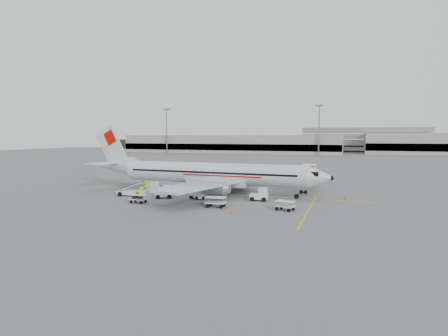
{
  "coord_description": "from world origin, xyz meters",
  "views": [
    {
      "loc": [
        18.53,
        -52.64,
        8.83
      ],
      "look_at": [
        0.0,
        2.0,
        3.8
      ],
      "focal_mm": 30.0,
      "sensor_mm": 36.0,
      "label": 1
    }
  ],
  "objects": [
    {
      "name": "stripe_lead",
      "position": [
        0.0,
        0.0,
        0.01
      ],
      "size": [
        44.0,
        0.2,
        0.01
      ],
      "primitive_type": "cube",
      "color": "yellow",
      "rests_on": "ground"
    },
    {
      "name": "cart_loaded_a",
      "position": [
        -1.26,
        -4.82,
        0.59
      ],
      "size": [
        2.27,
        1.34,
        1.18
      ],
      "primitive_type": null,
      "rotation": [
        0.0,
        0.0,
        0.0
      ],
      "color": "silver",
      "rests_on": "ground"
    },
    {
      "name": "mast_west",
      "position": [
        -70.0,
        118.0,
        11.0
      ],
      "size": [
        3.2,
        1.2,
        22.0
      ],
      "primitive_type": null,
      "color": "slate",
      "rests_on": "ground"
    },
    {
      "name": "crew_a",
      "position": [
        -1.85,
        -2.02,
        0.87
      ],
      "size": [
        0.75,
        0.65,
        1.73
      ],
      "primitive_type": "imported",
      "rotation": [
        0.0,
        0.0,
        0.46
      ],
      "color": "#B4E211",
      "rests_on": "ground"
    },
    {
      "name": "tug_fore",
      "position": [
        6.91,
        -3.62,
        0.91
      ],
      "size": [
        2.41,
        1.45,
        1.82
      ],
      "primitive_type": null,
      "rotation": [
        0.0,
        0.0,
        0.05
      ],
      "color": "silver",
      "rests_on": "ground"
    },
    {
      "name": "stripe_cross",
      "position": [
        14.0,
        -8.0,
        0.01
      ],
      "size": [
        0.2,
        20.0,
        0.01
      ],
      "primitive_type": "cube",
      "color": "yellow",
      "rests_on": "ground"
    },
    {
      "name": "ground",
      "position": [
        0.0,
        0.0,
        0.0
      ],
      "size": [
        360.0,
        360.0,
        0.0
      ],
      "primitive_type": "plane",
      "color": "#56595B"
    },
    {
      "name": "tug_mid",
      "position": [
        -1.59,
        -5.04,
        0.76
      ],
      "size": [
        2.28,
        1.95,
        1.53
      ],
      "primitive_type": null,
      "rotation": [
        0.0,
        0.0,
        -0.51
      ],
      "color": "silver",
      "rests_on": "ground"
    },
    {
      "name": "cart_empty_a",
      "position": [
        2.97,
        -9.9,
        0.65
      ],
      "size": [
        2.57,
        1.63,
        1.29
      ],
      "primitive_type": null,
      "rotation": [
        0.0,
        0.0,
        0.07
      ],
      "color": "silver",
      "rests_on": "ground"
    },
    {
      "name": "cone_stbd",
      "position": [
        5.97,
        -12.8,
        0.29
      ],
      "size": [
        0.36,
        0.36,
        0.58
      ],
      "primitive_type": "cone",
      "color": "#EB3F06",
      "rests_on": "ground"
    },
    {
      "name": "terminal_west",
      "position": [
        -40.0,
        130.0,
        4.5
      ],
      "size": [
        110.0,
        22.0,
        9.0
      ],
      "primitive_type": null,
      "color": "gray",
      "rests_on": "ground"
    },
    {
      "name": "treeline",
      "position": [
        0.0,
        175.0,
        3.0
      ],
      "size": [
        300.0,
        3.0,
        6.0
      ],
      "primitive_type": null,
      "color": "black",
      "rests_on": "ground"
    },
    {
      "name": "cone_nose",
      "position": [
        18.0,
        1.45,
        0.34
      ],
      "size": [
        0.42,
        0.42,
        0.68
      ],
      "primitive_type": "cone",
      "color": "#EB3F06",
      "rests_on": "ground"
    },
    {
      "name": "crew_b",
      "position": [
        -11.6,
        -1.5,
        0.9
      ],
      "size": [
        1.06,
        0.94,
        1.81
      ],
      "primitive_type": "imported",
      "rotation": [
        0.0,
        0.0,
        -0.34
      ],
      "color": "#B4E211",
      "rests_on": "ground"
    },
    {
      "name": "cart_loaded_b",
      "position": [
        -7.67,
        -10.39,
        0.56
      ],
      "size": [
        2.17,
        1.33,
        1.11
      ],
      "primitive_type": null,
      "rotation": [
        0.0,
        0.0,
        0.03
      ],
      "color": "silver",
      "rests_on": "ground"
    },
    {
      "name": "parking_garage",
      "position": [
        25.0,
        160.0,
        7.0
      ],
      "size": [
        62.0,
        24.0,
        14.0
      ],
      "primitive_type": null,
      "color": "slate",
      "rests_on": "ground"
    },
    {
      "name": "cart_empty_b",
      "position": [
        11.38,
        -9.16,
        0.58
      ],
      "size": [
        2.52,
        1.92,
        1.16
      ],
      "primitive_type": null,
      "rotation": [
        0.0,
        0.0,
        -0.3
      ],
      "color": "silver",
      "rests_on": "ground"
    },
    {
      "name": "crew_d",
      "position": [
        -7.6,
        -9.78,
        0.88
      ],
      "size": [
        1.07,
        0.99,
        1.76
      ],
      "primitive_type": "imported",
      "rotation": [
        0.0,
        0.0,
        3.84
      ],
      "color": "#B4E211",
      "rests_on": "ground"
    },
    {
      "name": "jet_bridge",
      "position": [
        11.8,
        9.8,
        1.92
      ],
      "size": [
        2.97,
        14.69,
        3.84
      ],
      "primitive_type": null,
      "rotation": [
        0.0,
        0.0,
        0.02
      ],
      "color": "silver",
      "rests_on": "ground"
    },
    {
      "name": "cone_port",
      "position": [
        -4.03,
        18.63,
        0.32
      ],
      "size": [
        0.4,
        0.4,
        0.65
      ],
      "primitive_type": "cone",
      "color": "#EB3F06",
      "rests_on": "ground"
    },
    {
      "name": "crew_c",
      "position": [
        -9.09,
        -7.19,
        0.83
      ],
      "size": [
        1.13,
        1.23,
        1.66
      ],
      "primitive_type": "imported",
      "rotation": [
        0.0,
        0.0,
        2.21
      ],
      "color": "#B4E211",
      "rests_on": "ground"
    },
    {
      "name": "tug_aft",
      "position": [
        -6.38,
        -5.8,
        0.9
      ],
      "size": [
        2.69,
        2.26,
        1.81
      ],
      "primitive_type": null,
      "rotation": [
        0.0,
        0.0,
        0.48
      ],
      "color": "silver",
      "rests_on": "ground"
    },
    {
      "name": "belt_loader",
      "position": [
        -11.83,
        -5.62,
        1.38
      ],
      "size": [
        5.35,
        2.74,
        2.76
      ],
      "primitive_type": null,
      "rotation": [
        0.0,
        0.0,
        0.17
      ],
      "color": "silver",
      "rests_on": "ground"
    },
    {
      "name": "aircraft",
      "position": [
        -1.35,
        0.36,
        5.26
      ],
      "size": [
        39.61,
        31.8,
        10.51
      ],
      "primitive_type": null,
      "rotation": [
        0.0,
        0.0,
        -0.05
      ],
      "color": "silver",
      "rests_on": "ground"
    },
    {
      "name": "mast_center",
      "position": [
        5.0,
        118.0,
        11.0
      ],
      "size": [
        3.2,
        1.2,
        22.0
      ],
      "primitive_type": null,
      "color": "slate",
      "rests_on": "ground"
    }
  ]
}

